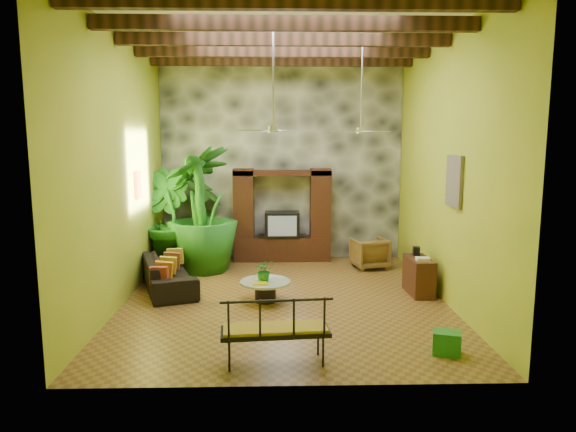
{
  "coord_description": "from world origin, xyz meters",
  "views": [
    {
      "loc": [
        -0.18,
        -9.48,
        3.05
      ],
      "look_at": [
        0.07,
        0.2,
        1.57
      ],
      "focal_mm": 32.0,
      "sensor_mm": 36.0,
      "label": 1
    }
  ],
  "objects_px": {
    "ceiling_fan_back": "(361,121)",
    "iron_bench": "(275,327)",
    "wicker_armchair": "(370,253)",
    "green_bin": "(447,343)",
    "side_console": "(419,276)",
    "sofa": "(168,274)",
    "entertainment_center": "(282,222)",
    "tall_plant_a": "(202,215)",
    "ceiling_fan_front": "(273,117)",
    "tall_plant_c": "(202,209)",
    "tall_plant_b": "(167,220)",
    "coffee_table": "(265,288)"
  },
  "relations": [
    {
      "from": "green_bin",
      "to": "side_console",
      "type": "bearing_deg",
      "value": 82.1
    },
    {
      "from": "wicker_armchair",
      "to": "green_bin",
      "type": "relative_size",
      "value": 2.06
    },
    {
      "from": "ceiling_fan_front",
      "to": "sofa",
      "type": "distance_m",
      "value": 3.91
    },
    {
      "from": "sofa",
      "to": "side_console",
      "type": "bearing_deg",
      "value": -114.57
    },
    {
      "from": "sofa",
      "to": "side_console",
      "type": "xyz_separation_m",
      "value": [
        5.0,
        -0.45,
        0.04
      ]
    },
    {
      "from": "iron_bench",
      "to": "green_bin",
      "type": "bearing_deg",
      "value": 2.27
    },
    {
      "from": "wicker_armchair",
      "to": "iron_bench",
      "type": "height_order",
      "value": "iron_bench"
    },
    {
      "from": "sofa",
      "to": "coffee_table",
      "type": "distance_m",
      "value": 2.17
    },
    {
      "from": "wicker_armchair",
      "to": "tall_plant_b",
      "type": "xyz_separation_m",
      "value": [
        -4.7,
        -0.13,
        0.83
      ]
    },
    {
      "from": "ceiling_fan_front",
      "to": "wicker_armchair",
      "type": "height_order",
      "value": "ceiling_fan_front"
    },
    {
      "from": "entertainment_center",
      "to": "tall_plant_a",
      "type": "xyz_separation_m",
      "value": [
        -2.0,
        0.01,
        0.19
      ]
    },
    {
      "from": "wicker_armchair",
      "to": "side_console",
      "type": "relative_size",
      "value": 0.87
    },
    {
      "from": "entertainment_center",
      "to": "side_console",
      "type": "relative_size",
      "value": 2.67
    },
    {
      "from": "iron_bench",
      "to": "ceiling_fan_back",
      "type": "bearing_deg",
      "value": 61.6
    },
    {
      "from": "green_bin",
      "to": "wicker_armchair",
      "type": "bearing_deg",
      "value": 92.35
    },
    {
      "from": "wicker_armchair",
      "to": "green_bin",
      "type": "bearing_deg",
      "value": 80.05
    },
    {
      "from": "tall_plant_b",
      "to": "coffee_table",
      "type": "xyz_separation_m",
      "value": [
        2.28,
        -2.34,
        -0.92
      ]
    },
    {
      "from": "sofa",
      "to": "green_bin",
      "type": "relative_size",
      "value": 5.82
    },
    {
      "from": "coffee_table",
      "to": "iron_bench",
      "type": "xyz_separation_m",
      "value": [
        0.18,
        -2.75,
        0.28
      ]
    },
    {
      "from": "tall_plant_b",
      "to": "ceiling_fan_front",
      "type": "bearing_deg",
      "value": -46.37
    },
    {
      "from": "ceiling_fan_front",
      "to": "iron_bench",
      "type": "height_order",
      "value": "ceiling_fan_front"
    },
    {
      "from": "coffee_table",
      "to": "iron_bench",
      "type": "distance_m",
      "value": 2.77
    },
    {
      "from": "coffee_table",
      "to": "green_bin",
      "type": "distance_m",
      "value": 3.58
    },
    {
      "from": "tall_plant_c",
      "to": "coffee_table",
      "type": "xyz_separation_m",
      "value": [
        1.48,
        -2.31,
        -1.18
      ]
    },
    {
      "from": "ceiling_fan_front",
      "to": "tall_plant_c",
      "type": "height_order",
      "value": "ceiling_fan_front"
    },
    {
      "from": "tall_plant_a",
      "to": "ceiling_fan_front",
      "type": "bearing_deg",
      "value": -63.17
    },
    {
      "from": "tall_plant_c",
      "to": "coffee_table",
      "type": "distance_m",
      "value": 2.99
    },
    {
      "from": "ceiling_fan_front",
      "to": "ceiling_fan_back",
      "type": "bearing_deg",
      "value": 41.63
    },
    {
      "from": "entertainment_center",
      "to": "iron_bench",
      "type": "bearing_deg",
      "value": -91.73
    },
    {
      "from": "entertainment_center",
      "to": "coffee_table",
      "type": "xyz_separation_m",
      "value": [
        -0.37,
        -3.3,
        -0.71
      ]
    },
    {
      "from": "tall_plant_a",
      "to": "side_console",
      "type": "relative_size",
      "value": 2.57
    },
    {
      "from": "entertainment_center",
      "to": "side_console",
      "type": "distance_m",
      "value": 3.97
    },
    {
      "from": "tall_plant_a",
      "to": "green_bin",
      "type": "bearing_deg",
      "value": -53.55
    },
    {
      "from": "green_bin",
      "to": "tall_plant_b",
      "type": "bearing_deg",
      "value": 135.77
    },
    {
      "from": "ceiling_fan_back",
      "to": "iron_bench",
      "type": "distance_m",
      "value": 5.32
    },
    {
      "from": "ceiling_fan_back",
      "to": "entertainment_center",
      "type": "bearing_deg",
      "value": 129.57
    },
    {
      "from": "wicker_armchair",
      "to": "green_bin",
      "type": "distance_m",
      "value": 4.91
    },
    {
      "from": "sofa",
      "to": "coffee_table",
      "type": "relative_size",
      "value": 2.34
    },
    {
      "from": "ceiling_fan_back",
      "to": "green_bin",
      "type": "bearing_deg",
      "value": -80.24
    },
    {
      "from": "green_bin",
      "to": "ceiling_fan_back",
      "type": "bearing_deg",
      "value": 99.76
    },
    {
      "from": "entertainment_center",
      "to": "green_bin",
      "type": "xyz_separation_m",
      "value": [
        2.25,
        -5.74,
        -0.8
      ]
    },
    {
      "from": "ceiling_fan_front",
      "to": "green_bin",
      "type": "xyz_separation_m",
      "value": [
        2.45,
        -2.2,
        -3.24
      ]
    },
    {
      "from": "ceiling_fan_front",
      "to": "sofa",
      "type": "bearing_deg",
      "value": 153.12
    },
    {
      "from": "iron_bench",
      "to": "ceiling_fan_front",
      "type": "bearing_deg",
      "value": 85.43
    },
    {
      "from": "tall_plant_a",
      "to": "entertainment_center",
      "type": "bearing_deg",
      "value": -0.39
    },
    {
      "from": "coffee_table",
      "to": "side_console",
      "type": "bearing_deg",
      "value": 7.76
    },
    {
      "from": "sofa",
      "to": "green_bin",
      "type": "bearing_deg",
      "value": -145.03
    },
    {
      "from": "ceiling_fan_front",
      "to": "tall_plant_c",
      "type": "distance_m",
      "value": 3.61
    },
    {
      "from": "tall_plant_a",
      "to": "tall_plant_c",
      "type": "relative_size",
      "value": 0.8
    },
    {
      "from": "tall_plant_a",
      "to": "iron_bench",
      "type": "relative_size",
      "value": 1.53
    }
  ]
}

